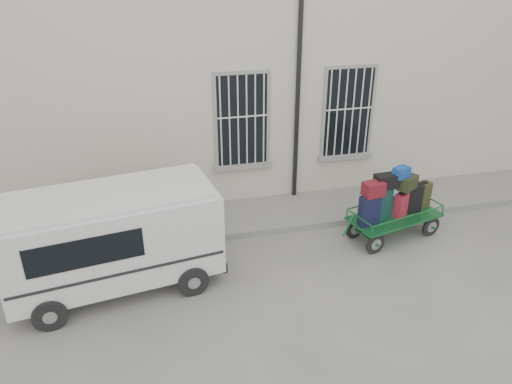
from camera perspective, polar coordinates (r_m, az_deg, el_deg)
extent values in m
plane|color=slate|center=(10.49, 4.13, -8.58)|extent=(80.00, 80.00, 0.00)
cube|color=beige|center=(14.24, -2.19, 14.26)|extent=(24.00, 5.00, 6.00)
cylinder|color=black|center=(12.10, 4.80, 10.99)|extent=(0.11, 0.11, 5.60)
cube|color=black|center=(11.98, -1.61, 8.16)|extent=(1.20, 0.08, 2.20)
cube|color=gray|center=(12.38, -1.52, 3.03)|extent=(1.45, 0.22, 0.12)
cube|color=black|center=(12.78, 10.47, 8.91)|extent=(1.20, 0.08, 2.20)
cube|color=gray|center=(13.15, 10.09, 4.07)|extent=(1.45, 0.22, 0.12)
cube|color=gray|center=(12.24, 1.11, -2.54)|extent=(24.00, 1.70, 0.15)
cylinder|color=black|center=(11.08, 13.47, -5.78)|extent=(0.47, 0.17, 0.47)
cylinder|color=gray|center=(11.08, 13.47, -5.78)|extent=(0.27, 0.15, 0.26)
cylinder|color=black|center=(11.54, 11.21, -4.13)|extent=(0.47, 0.17, 0.47)
cylinder|color=gray|center=(11.54, 11.21, -4.13)|extent=(0.27, 0.15, 0.26)
cylinder|color=black|center=(12.09, 19.35, -3.73)|extent=(0.47, 0.17, 0.47)
cylinder|color=gray|center=(12.09, 19.35, -3.73)|extent=(0.27, 0.15, 0.26)
cylinder|color=black|center=(12.51, 17.05, -2.29)|extent=(0.47, 0.17, 0.47)
cylinder|color=gray|center=(12.51, 17.05, -2.29)|extent=(0.27, 0.15, 0.26)
cube|color=#145B29|center=(11.65, 15.54, -2.73)|extent=(2.25, 1.42, 0.05)
cylinder|color=#145B29|center=(10.82, 10.57, -3.65)|extent=(0.28, 0.10, 0.53)
cube|color=black|center=(10.98, 12.81, -2.14)|extent=(0.43, 0.26, 0.67)
cube|color=black|center=(10.82, 12.99, -0.52)|extent=(0.19, 0.16, 0.03)
cube|color=#0D2F30|center=(11.26, 14.11, -1.31)|extent=(0.51, 0.41, 0.75)
cube|color=black|center=(11.09, 14.33, 0.46)|extent=(0.20, 0.16, 0.03)
cube|color=maroon|center=(11.54, 16.22, -1.42)|extent=(0.40, 0.35, 0.55)
cube|color=black|center=(11.41, 16.41, -0.12)|extent=(0.16, 0.13, 0.03)
cube|color=black|center=(11.78, 17.44, -0.66)|extent=(0.40, 0.27, 0.67)
cube|color=black|center=(11.64, 17.67, 0.87)|extent=(0.18, 0.16, 0.03)
cube|color=#34321A|center=(12.04, 18.41, -0.36)|extent=(0.46, 0.36, 0.61)
cube|color=black|center=(11.91, 18.63, 1.02)|extent=(0.19, 0.15, 0.03)
cube|color=#5B1212|center=(10.84, 13.28, 0.32)|extent=(0.47, 0.36, 0.31)
cube|color=black|center=(11.08, 14.65, 1.21)|extent=(0.51, 0.30, 0.30)
cube|color=black|center=(11.34, 16.97, 1.03)|extent=(0.55, 0.49, 0.29)
cube|color=#16439A|center=(11.17, 16.28, 2.18)|extent=(0.43, 0.36, 0.23)
cube|color=silver|center=(9.74, -16.08, -4.83)|extent=(4.08, 2.25, 1.58)
cube|color=silver|center=(9.35, -16.70, -0.50)|extent=(3.89, 2.09, 0.09)
cube|color=black|center=(8.87, -18.93, -6.61)|extent=(1.92, 0.33, 0.55)
cube|color=black|center=(9.91, -5.15, -1.48)|extent=(0.22, 1.22, 0.48)
cube|color=black|center=(10.42, -4.97, -6.40)|extent=(0.34, 1.62, 0.19)
cube|color=white|center=(10.32, -4.83, -5.42)|extent=(0.08, 0.37, 0.11)
cylinder|color=black|center=(9.53, -22.51, -12.78)|extent=(0.62, 0.28, 0.60)
cylinder|color=black|center=(10.87, -22.80, -7.62)|extent=(0.62, 0.28, 0.60)
cylinder|color=black|center=(9.68, -7.24, -9.99)|extent=(0.62, 0.28, 0.60)
cylinder|color=black|center=(10.99, -9.54, -5.27)|extent=(0.62, 0.28, 0.60)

